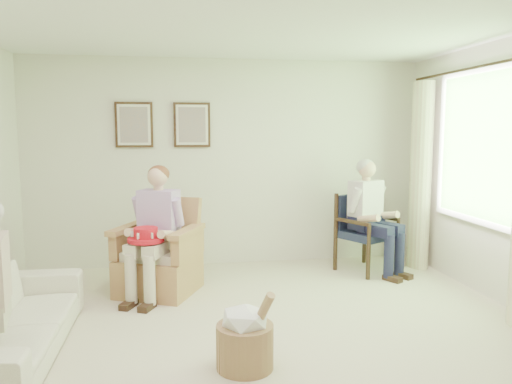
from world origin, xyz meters
The scene contains 14 objects.
floor centered at (0.00, 0.00, 0.00)m, with size 5.50×5.50×0.00m, color beige.
back_wall centered at (0.00, 2.75, 1.30)m, with size 5.00×0.04×2.60m, color silver.
ceiling centered at (0.00, 0.00, 2.60)m, with size 5.00×5.50×0.02m, color white.
window centered at (2.46, 1.20, 1.58)m, with size 0.13×2.50×1.63m.
curtain_right centered at (2.33, 2.18, 1.15)m, with size 0.34×0.34×2.30m, color beige.
framed_print_left centered at (-1.15, 2.71, 1.78)m, with size 0.45×0.05×0.55m.
framed_print_right centered at (-0.45, 2.71, 1.78)m, with size 0.45×0.05×0.55m.
wicker_armchair centered at (-0.86, 1.71, 0.31)m, with size 0.77×0.77×0.99m.
wood_armchair centered at (1.63, 2.20, 0.51)m, with size 0.60×0.56×0.92m.
sofa centered at (-1.95, 0.31, 0.29)m, with size 0.78×1.99×0.58m, color white.
person_wicker centered at (-0.86, 1.58, 0.77)m, with size 0.40×0.62×1.33m.
person_dark centered at (1.63, 2.05, 0.78)m, with size 0.40×0.63×1.34m.
red_hat centered at (-0.97, 1.40, 0.67)m, with size 0.36×0.36×0.14m.
hatbox centered at (-0.19, -0.15, 0.24)m, with size 0.49×0.49×0.61m.
Camera 1 is at (-0.67, -3.56, 1.72)m, focal length 35.00 mm.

